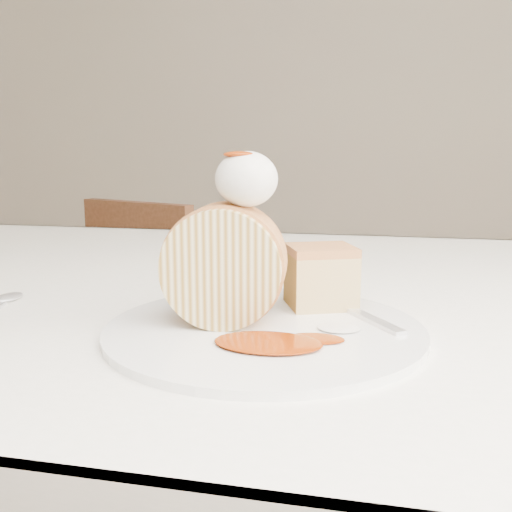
# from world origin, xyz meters

# --- Properties ---
(table) EXTENTS (1.40, 0.90, 0.75)m
(table) POSITION_xyz_m (0.00, 0.20, 0.66)
(table) COLOR white
(table) RESTS_ON ground
(chair_far) EXTENTS (0.48, 0.48, 0.78)m
(chair_far) POSITION_xyz_m (-0.44, 1.01, 0.45)
(chair_far) COLOR brown
(chair_far) RESTS_ON ground
(plate) EXTENTS (0.38, 0.38, 0.01)m
(plate) POSITION_xyz_m (0.06, -0.00, 0.75)
(plate) COLOR white
(plate) RESTS_ON table
(roulade_slice) EXTENTS (0.11, 0.07, 0.11)m
(roulade_slice) POSITION_xyz_m (0.02, 0.00, 0.81)
(roulade_slice) COLOR beige
(roulade_slice) RESTS_ON plate
(cake_chunk) EXTENTS (0.08, 0.08, 0.05)m
(cake_chunk) POSITION_xyz_m (0.10, 0.08, 0.78)
(cake_chunk) COLOR #C87D4B
(cake_chunk) RESTS_ON plate
(whipped_cream) EXTENTS (0.06, 0.06, 0.05)m
(whipped_cream) POSITION_xyz_m (0.04, 0.01, 0.89)
(whipped_cream) COLOR white
(whipped_cream) RESTS_ON roulade_slice
(caramel_drizzle) EXTENTS (0.03, 0.02, 0.01)m
(caramel_drizzle) POSITION_xyz_m (0.03, -0.00, 0.92)
(caramel_drizzle) COLOR #862905
(caramel_drizzle) RESTS_ON whipped_cream
(caramel_pool) EXTENTS (0.11, 0.09, 0.00)m
(caramel_pool) POSITION_xyz_m (0.07, -0.05, 0.76)
(caramel_pool) COLOR #862905
(caramel_pool) RESTS_ON plate
(fork) EXTENTS (0.12, 0.15, 0.00)m
(fork) POSITION_xyz_m (0.14, 0.05, 0.76)
(fork) COLOR silver
(fork) RESTS_ON plate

